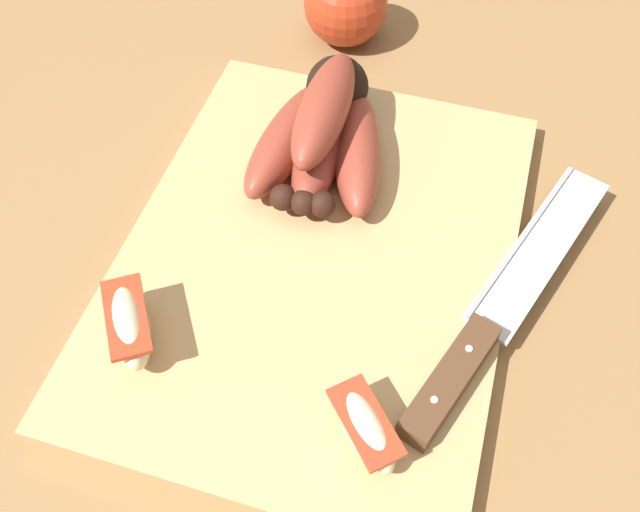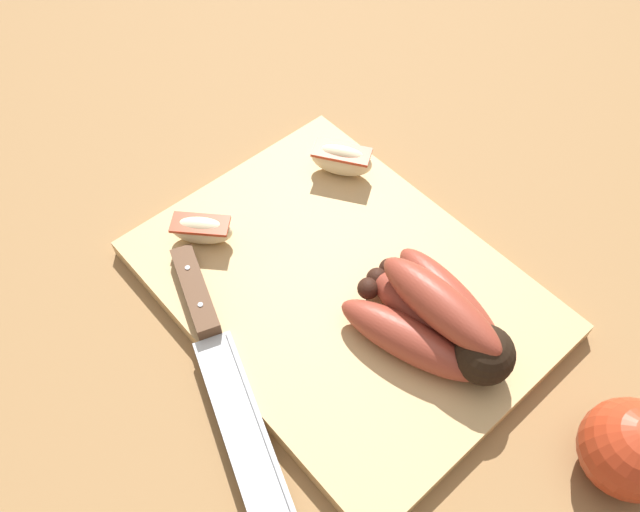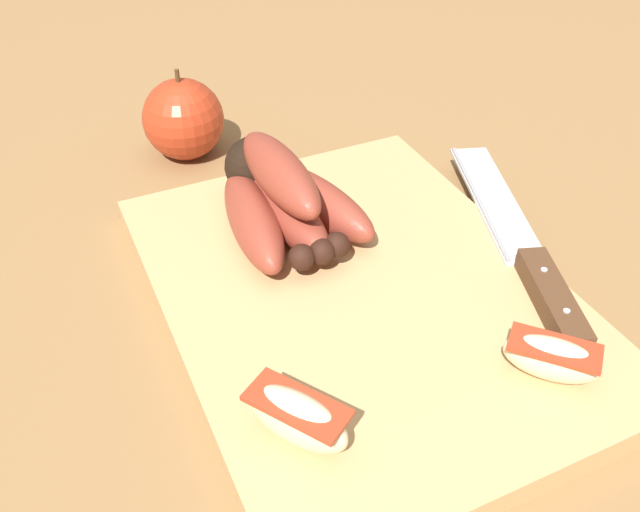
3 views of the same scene
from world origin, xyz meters
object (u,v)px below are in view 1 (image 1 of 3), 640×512
Objects in this scene: apple_wedge_near at (365,428)px; chefs_knife at (484,330)px; whole_apple at (346,4)px; apple_wedge_middle at (130,325)px; banana_bunch at (324,130)px.

chefs_knife is at bearing -31.98° from apple_wedge_near.
apple_wedge_near is 0.67× the size of whole_apple.
apple_wedge_middle is 0.76× the size of whole_apple.
chefs_knife is 0.24m from apple_wedge_middle.
banana_bunch is 1.69× the size of whole_apple.
banana_bunch reaches higher than chefs_knife.
whole_apple reaches higher than apple_wedge_near.
whole_apple is (0.41, 0.13, 0.00)m from apple_wedge_near.
apple_wedge_middle is (-0.07, 0.23, 0.01)m from chefs_knife.
banana_bunch is 0.18m from whole_apple.
chefs_knife is 3.85× the size of apple_wedge_middle.
banana_bunch is 0.25m from apple_wedge_near.
whole_apple is at bearing 30.66° from chefs_knife.
apple_wedge_middle is at bearing 82.05° from apple_wedge_near.
apple_wedge_near is at bearing -162.96° from whole_apple.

